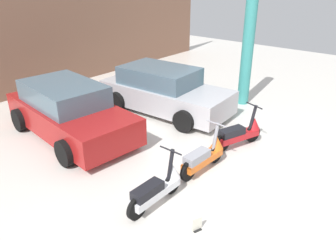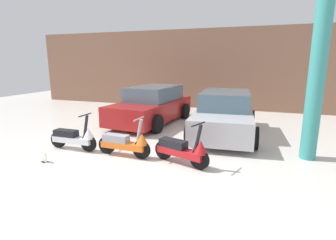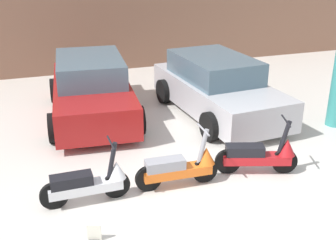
% 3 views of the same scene
% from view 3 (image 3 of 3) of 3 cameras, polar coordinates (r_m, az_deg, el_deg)
% --- Properties ---
extents(ground_plane, '(28.00, 28.00, 0.00)m').
position_cam_3_polar(ground_plane, '(6.78, 6.14, -12.62)').
color(ground_plane, silver).
extents(wall_back, '(19.60, 0.12, 4.03)m').
position_cam_3_polar(wall_back, '(14.21, -9.22, 14.52)').
color(wall_back, '#845B47').
rests_on(wall_back, ground_plane).
extents(scooter_front_left, '(1.46, 0.53, 1.02)m').
position_cam_3_polar(scooter_front_left, '(6.97, -10.60, -8.29)').
color(scooter_front_left, black).
rests_on(scooter_front_left, ground_plane).
extents(scooter_front_right, '(1.49, 0.53, 1.04)m').
position_cam_3_polar(scooter_front_right, '(7.30, 1.75, -6.35)').
color(scooter_front_right, black).
rests_on(scooter_front_right, ground_plane).
extents(scooter_front_center, '(1.46, 0.74, 1.05)m').
position_cam_3_polar(scooter_front_center, '(7.87, 12.39, -4.60)').
color(scooter_front_center, black).
rests_on(scooter_front_center, ground_plane).
extents(car_rear_left, '(2.36, 4.38, 1.44)m').
position_cam_3_polar(car_rear_left, '(10.43, -10.31, 4.16)').
color(car_rear_left, maroon).
rests_on(car_rear_left, ground_plane).
extents(car_rear_center, '(2.25, 4.30, 1.42)m').
position_cam_3_polar(car_rear_center, '(10.47, 6.64, 4.43)').
color(car_rear_center, '#B7B7BC').
rests_on(car_rear_center, ground_plane).
extents(placard_near_left_scooter, '(0.20, 0.17, 0.26)m').
position_cam_3_polar(placard_near_left_scooter, '(6.26, -9.96, -14.89)').
color(placard_near_left_scooter, black).
rests_on(placard_near_left_scooter, ground_plane).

